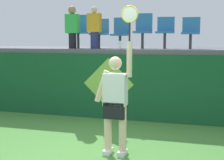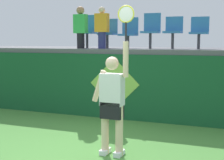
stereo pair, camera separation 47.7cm
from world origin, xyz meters
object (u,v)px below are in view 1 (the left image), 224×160
Objects in this scene: stadium_chair_0 at (79,30)px; stadium_chair_1 at (100,32)px; spectator_1 at (72,26)px; water_bottle at (120,45)px; tennis_player at (116,100)px; stadium_chair_4 at (165,30)px; tennis_ball at (124,149)px; stadium_chair_3 at (143,29)px; stadium_chair_2 at (121,32)px; stadium_chair_5 at (191,31)px; spectator_0 at (94,27)px.

stadium_chair_0 is 1.15× the size of stadium_chair_1.
stadium_chair_1 is 0.72× the size of spectator_1.
tennis_player is at bearing -76.76° from water_bottle.
tennis_player is 12.27× the size of water_bottle.
tennis_player is 3.54m from stadium_chair_4.
spectator_1 is (-2.37, -0.47, 0.11)m from stadium_chair_4.
tennis_ball is 0.07× the size of stadium_chair_0.
stadium_chair_3 is 1.85m from spectator_1.
tennis_ball is at bearing 65.94° from tennis_player.
stadium_chair_2 is 1.01× the size of stadium_chair_4.
stadium_chair_4 is 2.41m from spectator_1.
tennis_ball is at bearing -64.62° from stadium_chair_1.
stadium_chair_3 reaches higher than stadium_chair_2.
water_bottle is at bearing -43.70° from stadium_chair_1.
stadium_chair_5 is at bearing -0.17° from stadium_chair_0.
water_bottle is 0.25× the size of stadium_chair_2.
stadium_chair_4 is (0.30, 3.08, 2.16)m from tennis_ball.
tennis_player is 3.69m from spectator_1.
stadium_chair_2 is at bearing 21.85° from spectator_1.
stadium_chair_3 is at bearing 178.95° from stadium_chair_4.
water_bottle is 0.95m from stadium_chair_3.
stadium_chair_0 reaches higher than stadium_chair_5.
tennis_ball is at bearing -56.26° from stadium_chair_0.
stadium_chair_4 is at bearing 14.22° from spectator_0.
stadium_chair_0 is at bearing 90.00° from spectator_1.
spectator_1 is at bearing -168.80° from stadium_chair_4.
stadium_chair_4 reaches higher than water_bottle.
tennis_player is 3.06× the size of stadium_chair_4.
stadium_chair_1 is at bearing -179.39° from stadium_chair_2.
spectator_0 is (-1.37, 2.84, 1.33)m from tennis_player.
stadium_chair_0 is (-1.97, 3.30, 1.29)m from tennis_player.
tennis_ball is (0.09, 0.21, -0.91)m from tennis_player.
stadium_chair_4 is 0.64m from stadium_chair_5.
stadium_chair_3 is 1.21m from stadium_chair_5.
spectator_0 is (-2.40, -0.45, 0.10)m from stadium_chair_5.
stadium_chair_2 is (0.59, 0.01, -0.01)m from stadium_chair_1.
spectator_1 is (-1.19, -0.48, 0.14)m from stadium_chair_2.
stadium_chair_5 is (0.64, 0.00, -0.02)m from stadium_chair_4.
stadium_chair_4 is 0.76× the size of spectator_0.
stadium_chair_0 reaches higher than tennis_ball.
stadium_chair_5 is (1.03, 3.29, 1.23)m from tennis_player.
stadium_chair_0 is 0.60m from stadium_chair_1.
stadium_chair_1 is 1.19m from stadium_chair_3.
spectator_1 is at bearing -141.95° from stadium_chair_1.
stadium_chair_0 reaches higher than stadium_chair_1.
spectator_1 is (-3.00, -0.47, 0.13)m from stadium_chair_5.
stadium_chair_3 is (1.19, 0.01, 0.06)m from stadium_chair_1.
stadium_chair_2 is 0.75m from spectator_0.
spectator_1 is at bearing 128.33° from tennis_ball.
stadium_chair_5 is 3.04m from spectator_1.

